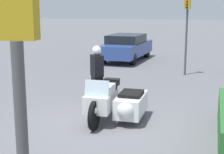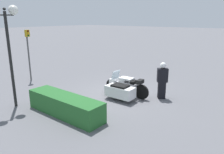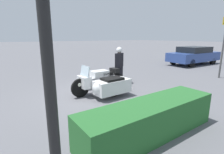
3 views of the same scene
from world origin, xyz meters
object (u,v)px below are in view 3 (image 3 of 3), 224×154
police_motorcycle (104,83)px  officer_rider (119,64)px  hedge_bush_curbside (150,119)px  parked_car_background (194,55)px  traffic_light_far (224,38)px

police_motorcycle → officer_rider: officer_rider is taller
hedge_bush_curbside → parked_car_background: size_ratio=0.75×
police_motorcycle → parked_car_background: 10.48m
hedge_bush_curbside → traffic_light_far: 7.88m
parked_car_background → hedge_bush_curbside: bearing=-150.6°
officer_rider → parked_car_background: 8.72m
police_motorcycle → parked_car_background: (-10.20, -2.38, 0.28)m
officer_rider → hedge_bush_curbside: size_ratio=0.50×
traffic_light_far → hedge_bush_curbside: bearing=25.8°
hedge_bush_curbside → parked_car_background: bearing=-153.7°
traffic_light_far → officer_rider: bearing=-11.2°
officer_rider → traffic_light_far: traffic_light_far is taller
officer_rider → hedge_bush_curbside: (2.20, 4.09, -0.54)m
traffic_light_far → parked_car_background: 5.06m
police_motorcycle → traffic_light_far: bearing=168.9°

